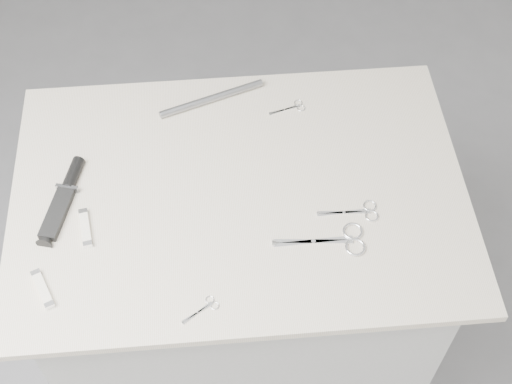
{
  "coord_description": "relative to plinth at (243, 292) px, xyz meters",
  "views": [
    {
      "loc": [
        -0.04,
        -0.93,
        2.18
      ],
      "look_at": [
        0.04,
        -0.01,
        0.92
      ],
      "focal_mm": 50.0,
      "sensor_mm": 36.0,
      "label": 1
    }
  ],
  "objects": [
    {
      "name": "embroidery_scissors_b",
      "position": [
        0.14,
        0.23,
        0.47
      ],
      "size": [
        0.09,
        0.05,
        0.0
      ],
      "rotation": [
        0.0,
        0.0,
        0.28
      ],
      "color": "white",
      "rests_on": "display_board"
    },
    {
      "name": "embroidery_scissors_a",
      "position": [
        0.25,
        -0.08,
        0.47
      ],
      "size": [
        0.13,
        0.06,
        0.0
      ],
      "rotation": [
        0.0,
        0.0,
        -0.02
      ],
      "color": "white",
      "rests_on": "display_board"
    },
    {
      "name": "sheathed_knife",
      "position": [
        -0.38,
        0.01,
        0.48
      ],
      "size": [
        0.09,
        0.21,
        0.03
      ],
      "rotation": [
        0.0,
        0.0,
        1.31
      ],
      "color": "black",
      "rests_on": "display_board"
    },
    {
      "name": "ground",
      "position": [
        0.0,
        0.0,
        -0.46
      ],
      "size": [
        4.0,
        4.0,
        0.01
      ],
      "primitive_type": "cube",
      "color": "gray",
      "rests_on": "ground"
    },
    {
      "name": "display_board",
      "position": [
        0.0,
        0.0,
        0.46
      ],
      "size": [
        1.0,
        0.7,
        0.02
      ],
      "primitive_type": "cube",
      "color": "beige",
      "rests_on": "plinth"
    },
    {
      "name": "plinth",
      "position": [
        0.0,
        0.0,
        0.0
      ],
      "size": [
        0.9,
        0.6,
        0.9
      ],
      "primitive_type": "cube",
      "color": "#B0B0AE",
      "rests_on": "ground"
    },
    {
      "name": "large_shears",
      "position": [
        0.2,
        -0.15,
        0.47
      ],
      "size": [
        0.19,
        0.08,
        0.01
      ],
      "rotation": [
        0.0,
        0.0,
        -0.03
      ],
      "color": "white",
      "rests_on": "display_board"
    },
    {
      "name": "metal_rail",
      "position": [
        -0.05,
        0.27,
        0.48
      ],
      "size": [
        0.26,
        0.1,
        0.02
      ],
      "primitive_type": "cylinder",
      "rotation": [
        0.0,
        1.57,
        0.34
      ],
      "color": "gray",
      "rests_on": "display_board"
    },
    {
      "name": "pocket_knife_b",
      "position": [
        -0.41,
        -0.21,
        0.48
      ],
      "size": [
        0.06,
        0.09,
        0.01
      ],
      "rotation": [
        0.0,
        0.0,
        2.0
      ],
      "color": "white",
      "rests_on": "display_board"
    },
    {
      "name": "tiny_scissors",
      "position": [
        -0.09,
        -0.28,
        0.47
      ],
      "size": [
        0.08,
        0.06,
        0.0
      ],
      "rotation": [
        0.0,
        0.0,
        0.57
      ],
      "color": "white",
      "rests_on": "display_board"
    },
    {
      "name": "pocket_knife_a",
      "position": [
        -0.33,
        -0.07,
        0.48
      ],
      "size": [
        0.04,
        0.1,
        0.01
      ],
      "rotation": [
        0.0,
        0.0,
        1.74
      ],
      "color": "white",
      "rests_on": "display_board"
    }
  ]
}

